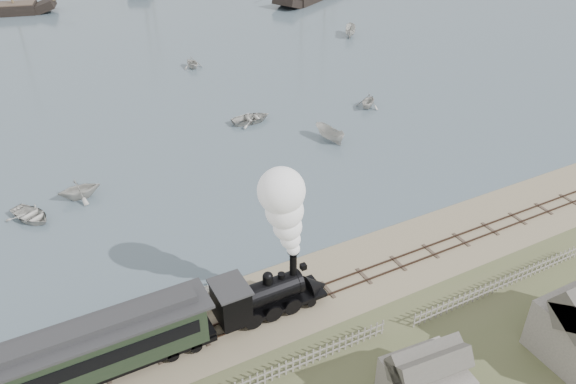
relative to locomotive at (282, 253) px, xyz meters
name	(u,v)px	position (x,y,z in m)	size (l,w,h in m)	color
ground	(288,282)	(1.50, 2.00, -4.57)	(600.00, 600.00, 0.00)	gray
rail_track	(302,299)	(1.50, 0.00, -4.52)	(120.00, 1.80, 0.16)	#3A281F
picket_fence_east	(500,290)	(14.00, -5.50, -4.57)	(15.00, 0.10, 1.20)	slate
locomotive	(282,253)	(0.00, 0.00, 0.00)	(7.95, 2.97, 9.92)	black
passenger_coach	(87,351)	(-12.21, 0.00, -2.37)	(14.36, 2.77, 3.49)	black
beached_dinghy	(225,294)	(-3.09, 2.44, -4.13)	(4.23, 3.02, 0.88)	#BAB8B1
rowboat_0	(31,215)	(-13.43, 18.21, -4.10)	(3.96, 2.83, 0.82)	#BAB8B1
rowboat_1	(79,189)	(-9.29, 19.59, -3.59)	(3.48, 3.00, 1.83)	#BAB8B1
rowboat_2	(329,134)	(15.03, 18.78, -3.78)	(3.75, 1.41, 1.45)	#BAB8B1
rowboat_3	(251,118)	(9.81, 26.36, -4.06)	(4.29, 3.06, 0.89)	#BAB8B1
rowboat_4	(368,101)	(23.11, 23.67, -3.71)	(3.02, 2.61, 1.59)	#BAB8B1
rowboat_5	(350,31)	(35.80, 46.81, -3.73)	(4.00, 1.51, 1.55)	#BAB8B1
rowboat_7	(192,62)	(9.82, 44.93, -3.74)	(2.92, 2.52, 1.54)	#BAB8B1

